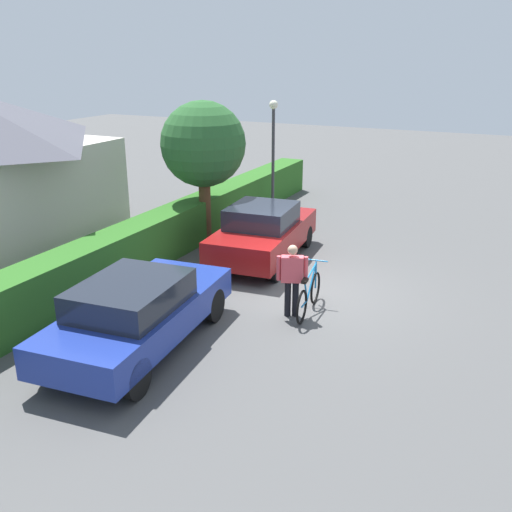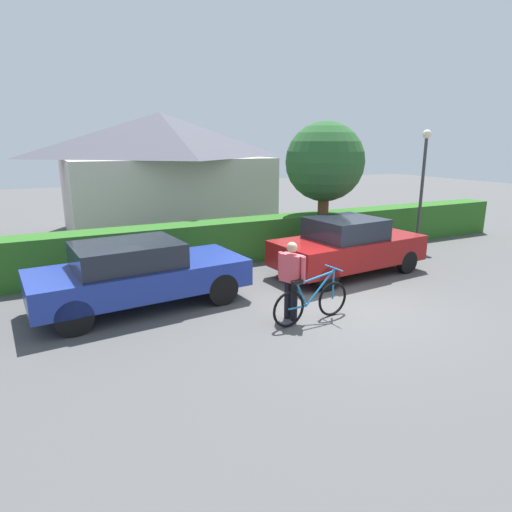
% 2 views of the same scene
% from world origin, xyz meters
% --- Properties ---
extents(ground_plane, '(60.00, 60.00, 0.00)m').
position_xyz_m(ground_plane, '(0.00, 0.00, 0.00)').
color(ground_plane, '#4B4B4B').
extents(hedge_row, '(19.03, 0.90, 1.19)m').
position_xyz_m(hedge_row, '(0.00, 4.34, 0.60)').
color(hedge_row, '#2A6120').
rests_on(hedge_row, ground).
extents(parked_car_near, '(4.47, 2.16, 1.39)m').
position_xyz_m(parked_car_near, '(-3.90, 1.86, 0.74)').
color(parked_car_near, navy).
rests_on(parked_car_near, ground).
extents(parked_car_far, '(4.13, 2.11, 1.47)m').
position_xyz_m(parked_car_far, '(1.46, 1.86, 0.74)').
color(parked_car_far, maroon).
rests_on(parked_car_far, ground).
extents(bicycle, '(1.76, 0.50, 0.99)m').
position_xyz_m(bicycle, '(-1.11, -0.38, 0.39)').
color(bicycle, black).
rests_on(bicycle, ground).
extents(person_rider, '(0.35, 0.60, 1.53)m').
position_xyz_m(person_rider, '(-1.41, -0.12, 0.88)').
color(person_rider, black).
rests_on(person_rider, ground).
extents(street_lamp, '(0.28, 0.28, 3.72)m').
position_xyz_m(street_lamp, '(5.58, 3.42, 2.45)').
color(street_lamp, '#38383D').
rests_on(street_lamp, ground).
extents(tree_kerbside, '(2.33, 2.33, 3.95)m').
position_xyz_m(tree_kerbside, '(2.15, 3.99, 2.75)').
color(tree_kerbside, brown).
rests_on(tree_kerbside, ground).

